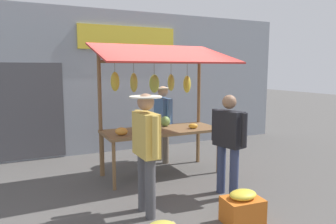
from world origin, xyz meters
name	(u,v)px	position (x,y,z in m)	size (l,w,h in m)	color
ground_plane	(161,174)	(0.00, 0.00, 0.00)	(40.00, 40.00, 0.00)	#514F4C
street_backdrop	(123,82)	(0.05, -2.20, 1.70)	(9.00, 0.30, 3.40)	#8C939E
market_stall	(160,94)	(0.00, -0.05, 1.54)	(2.50, 1.46, 2.50)	brown
vendor_with_sunhat	(163,117)	(-0.38, -0.75, 0.98)	(0.43, 0.70, 1.65)	#726656
shopper_with_shopping_bag	(228,138)	(-0.54, 1.37, 0.93)	(0.32, 0.68, 1.62)	navy
shopper_in_striped_shirt	(146,144)	(0.88, 1.45, 1.01)	(0.44, 0.72, 1.70)	#4C4C51
produce_crate_side	(243,208)	(-0.17, 2.23, 0.21)	(0.53, 0.42, 0.45)	#D1661E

